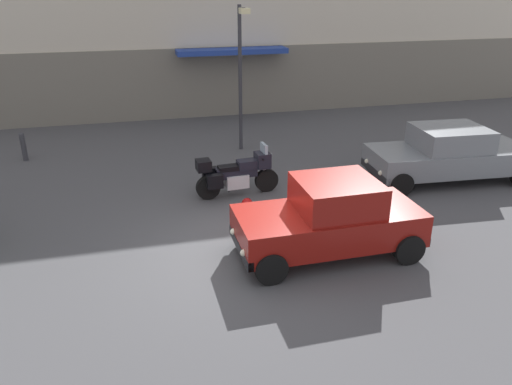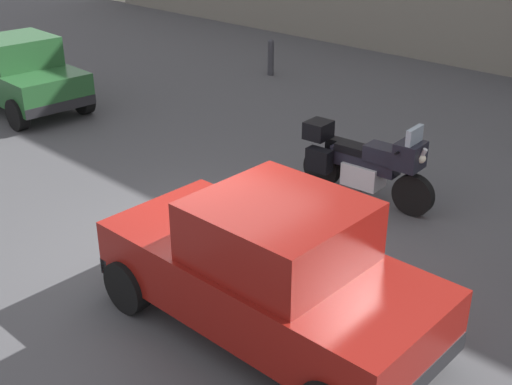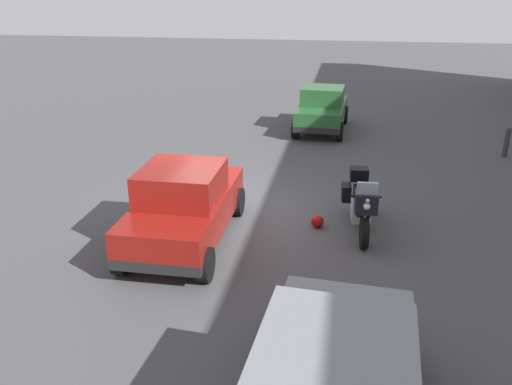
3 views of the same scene
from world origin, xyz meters
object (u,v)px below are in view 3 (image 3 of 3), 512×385
object	(u,v)px
car_hatchback_near	(184,205)
car_compact_side	(322,109)
bollard_curbside	(507,141)
motorcycle	(362,202)
helmet	(317,221)

from	to	relation	value
car_hatchback_near	car_compact_side	size ratio (longest dim) A/B	1.10
car_hatchback_near	bollard_curbside	bearing A→B (deg)	-48.41
motorcycle	car_hatchback_near	distance (m)	3.72
motorcycle	car_hatchback_near	bearing A→B (deg)	-75.16
bollard_curbside	motorcycle	bearing A→B (deg)	-36.59
motorcycle	helmet	xyz separation A→B (m)	(0.08, -0.90, -0.48)
car_compact_side	bollard_curbside	bearing A→B (deg)	-107.64
helmet	car_compact_side	bearing A→B (deg)	-177.12
motorcycle	bollard_curbside	xyz separation A→B (m)	(-5.93, 4.40, -0.13)
motorcycle	car_hatchback_near	world-z (taller)	car_hatchback_near
car_hatchback_near	car_compact_side	bearing A→B (deg)	-13.85
motorcycle	bollard_curbside	bearing A→B (deg)	139.03
bollard_curbside	car_compact_side	bearing A→B (deg)	-110.32
helmet	car_hatchback_near	bearing A→B (deg)	-66.32
motorcycle	car_compact_side	distance (m)	8.16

